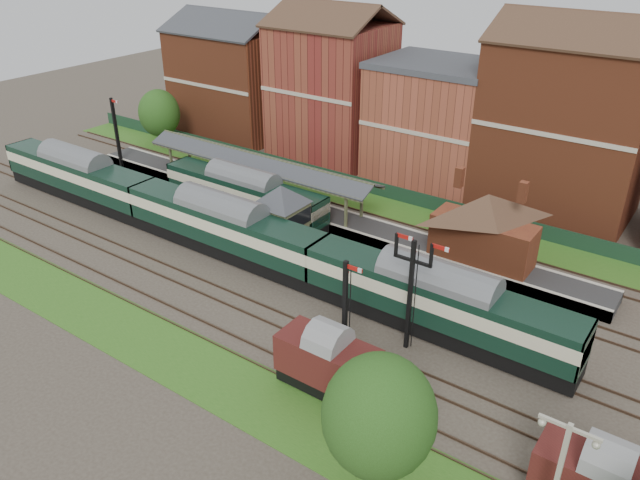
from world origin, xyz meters
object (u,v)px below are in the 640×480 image
Objects in this scene: signal_box at (282,217)px; semaphore_bracket at (411,288)px; dmu_train at (222,226)px; goods_van_a at (328,362)px; platform_railcar at (244,193)px.

semaphore_bracket is (15.04, -5.75, 1.44)m from signal_box.
dmu_train is at bearing -138.76° from signal_box.
signal_box is at bearing 137.07° from goods_van_a.
goods_van_a is (16.88, -9.00, -0.50)m from dmu_train.
semaphore_bracket is 7.22m from goods_van_a.
dmu_train is 19.13m from goods_van_a.
semaphore_bracket reaches higher than dmu_train.
dmu_train is (-3.71, -3.25, -0.58)m from signal_box.
platform_railcar is 2.88× the size of goods_van_a.
signal_box is 16.16m from semaphore_bracket.
semaphore_bracket reaches higher than platform_railcar.
semaphore_bracket is 19.02m from dmu_train.
signal_box is 0.10× the size of dmu_train.
goods_van_a is (-1.87, -6.50, -2.52)m from semaphore_bracket.
signal_box is 18.02m from goods_van_a.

